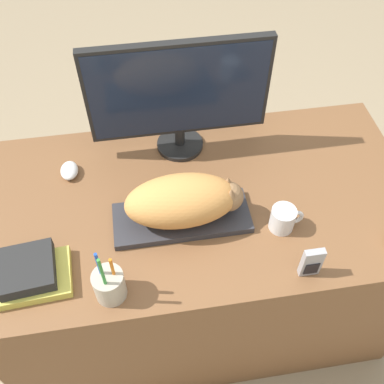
# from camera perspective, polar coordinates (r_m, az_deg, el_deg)

# --- Properties ---
(desk) EXTENTS (1.43, 0.77, 0.76)m
(desk) POSITION_cam_1_polar(r_m,az_deg,el_deg) (1.80, 1.27, -8.34)
(desk) COLOR brown
(desk) RESTS_ON ground_plane
(keyboard) EXTENTS (0.43, 0.17, 0.02)m
(keyboard) POSITION_cam_1_polar(r_m,az_deg,el_deg) (1.43, -1.31, -3.33)
(keyboard) COLOR #2D2D33
(keyboard) RESTS_ON desk
(cat) EXTENTS (0.37, 0.18, 0.15)m
(cat) POSITION_cam_1_polar(r_m,az_deg,el_deg) (1.36, -0.85, -1.06)
(cat) COLOR #D18C47
(cat) RESTS_ON keyboard
(monitor) EXTENTS (0.60, 0.17, 0.43)m
(monitor) POSITION_cam_1_polar(r_m,az_deg,el_deg) (1.49, -1.71, 12.36)
(monitor) COLOR black
(monitor) RESTS_ON desk
(computer_mouse) EXTENTS (0.06, 0.08, 0.03)m
(computer_mouse) POSITION_cam_1_polar(r_m,az_deg,el_deg) (1.60, -15.31, 2.65)
(computer_mouse) COLOR silver
(computer_mouse) RESTS_ON desk
(coffee_mug) EXTENTS (0.11, 0.08, 0.08)m
(coffee_mug) POSITION_cam_1_polar(r_m,az_deg,el_deg) (1.42, 11.53, -3.35)
(coffee_mug) COLOR silver
(coffee_mug) RESTS_ON desk
(pen_cup) EXTENTS (0.09, 0.09, 0.22)m
(pen_cup) POSITION_cam_1_polar(r_m,az_deg,el_deg) (1.28, -10.46, -11.50)
(pen_cup) COLOR #B2A893
(pen_cup) RESTS_ON desk
(phone) EXTENTS (0.06, 0.02, 0.11)m
(phone) POSITION_cam_1_polar(r_m,az_deg,el_deg) (1.33, 14.93, -8.66)
(phone) COLOR #99999E
(phone) RESTS_ON desk
(book_stack) EXTENTS (0.23, 0.18, 0.07)m
(book_stack) POSITION_cam_1_polar(r_m,az_deg,el_deg) (1.38, -19.91, -9.72)
(book_stack) COLOR #CCC14C
(book_stack) RESTS_ON desk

